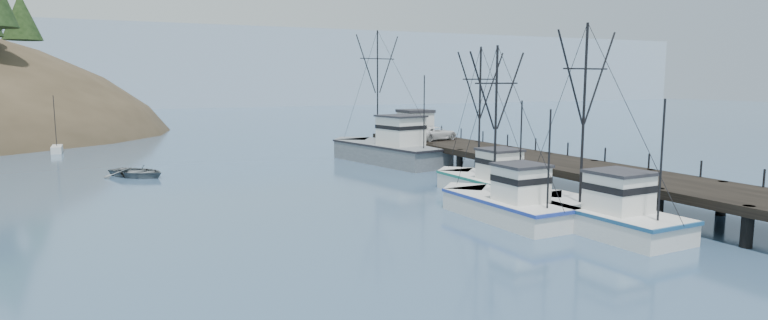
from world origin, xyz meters
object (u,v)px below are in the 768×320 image
pier (522,159)px  motorboat (138,177)px  trawler_mid (504,204)px  pier_shed (415,123)px  trawler_far (486,182)px  work_vessel (387,150)px  trawler_near (594,213)px  pickup_truck (435,133)px

pier → motorboat: size_ratio=8.41×
trawler_mid → pier_shed: size_ratio=3.16×
trawler_mid → trawler_far: bearing=63.0°
trawler_far → work_vessel: work_vessel is taller
trawler_far → work_vessel: size_ratio=0.68×
work_vessel → trawler_near: bearing=-92.4°
pier → trawler_far: 7.16m
trawler_near → pickup_truck: size_ratio=2.32×
trawler_mid → pickup_truck: 24.72m
pier → motorboat: (-27.33, 14.58, -1.69)m
trawler_mid → pier_shed: 28.42m
pier_shed → trawler_far: bearing=-104.9°
pier → trawler_near: trawler_near is taller
work_vessel → pier_shed: 6.05m
pier → trawler_near: 15.63m
trawler_mid → pickup_truck: (8.78, 23.04, 1.85)m
trawler_near → pickup_truck: trawler_near is taller
work_vessel → motorboat: size_ratio=2.93×
pier → trawler_far: size_ratio=4.22×
trawler_far → pickup_truck: 17.62m
pier → pier_shed: pier_shed is taller
pier → pier_shed: size_ratio=13.75×
trawler_near → pier_shed: bearing=79.3°
motorboat → trawler_far: bearing=-79.8°
pier → motorboat: 31.02m
trawler_mid → pier_shed: trawler_mid is taller
pier → trawler_far: trawler_far is taller
work_vessel → pier_shed: size_ratio=4.80×
work_vessel → motorboat: work_vessel is taller
trawler_mid → trawler_far: 7.19m
trawler_far → work_vessel: bearing=87.6°
pier → pier_shed: bearing=91.9°
pickup_truck → motorboat: bearing=71.4°
trawler_mid → motorboat: (-18.05, 24.78, -0.82)m
trawler_near → trawler_mid: size_ratio=1.10×
pickup_truck → pier: bearing=167.3°
pickup_truck → motorboat: pickup_truck is taller
trawler_mid → pickup_truck: bearing=69.1°
trawler_mid → trawler_far: (3.26, 6.41, 0.00)m
trawler_near → pickup_truck: bearing=77.6°
pier → trawler_far: bearing=-147.8°
trawler_mid → trawler_far: trawler_far is taller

